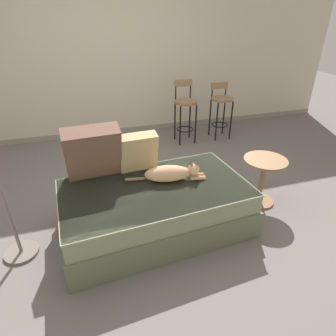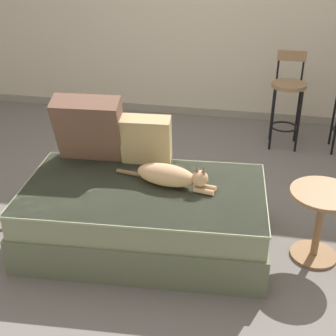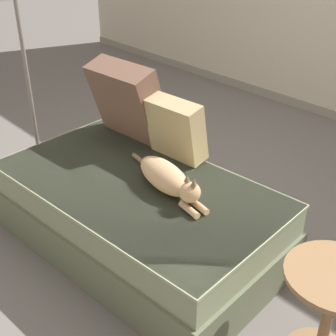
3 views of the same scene
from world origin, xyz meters
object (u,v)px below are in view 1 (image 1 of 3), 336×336
Objects in this scene: throw_pillow_middle at (138,152)px; cat at (171,173)px; bar_stool_by_doorway at (221,105)px; side_table at (263,175)px; bar_stool_near_window at (185,108)px; couch at (156,208)px; throw_pillow_corner at (93,152)px.

throw_pillow_middle is 0.52× the size of cat.
bar_stool_by_doorway is (1.43, 1.85, 0.01)m from cat.
bar_stool_near_window is at bearing 96.11° from side_table.
side_table is at bearing 0.65° from cat.
throw_pillow_middle is (-0.07, 0.37, 0.42)m from couch.
couch is 2.00× the size of bar_stool_by_doorway.
couch is 1.20m from side_table.
side_table is at bearing 4.22° from couch.
throw_pillow_corner is 1.74m from side_table.
throw_pillow_middle is 2.29m from bar_stool_by_doorway.
throw_pillow_middle is 0.44× the size of bar_stool_by_doorway.
throw_pillow_middle is at bearing 100.61° from couch.
bar_stool_near_window is (1.48, 1.59, -0.17)m from throw_pillow_corner.
bar_stool_by_doorway is (0.61, -0.00, -0.01)m from bar_stool_near_window.
couch is 0.35m from cat.
cat reaches higher than couch.
side_table is (1.68, -0.25, -0.38)m from throw_pillow_corner.
bar_stool_by_doorway is (2.09, 1.59, -0.18)m from throw_pillow_corner.
side_table reaches higher than couch.
cat is 0.77× the size of bar_stool_near_window.
bar_stool_near_window reaches higher than bar_stool_by_doorway.
throw_pillow_corner reaches higher than side_table.
throw_pillow_corner is 0.55× the size of bar_stool_near_window.
bar_stool_by_doorway is (1.60, 1.93, 0.31)m from couch.
throw_pillow_middle reaches higher than couch.
bar_stool_near_window is (1.06, 1.56, -0.10)m from throw_pillow_middle.
bar_stool_near_window is 1.09× the size of bar_stool_by_doorway.
bar_stool_by_doorway reaches higher than side_table.
bar_stool_near_window is at bearing 66.16° from cat.
bar_stool_near_window is 0.61m from bar_stool_by_doorway.
throw_pillow_corner is 2.18m from bar_stool_near_window.
couch is 0.77m from throw_pillow_corner.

